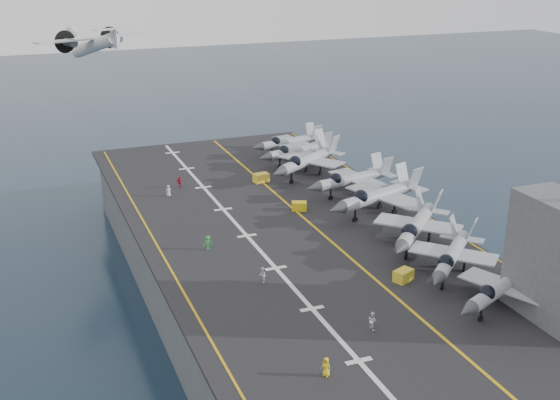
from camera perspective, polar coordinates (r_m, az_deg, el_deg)
name	(u,v)px	position (r m, az deg, el deg)	size (l,w,h in m)	color
ground	(291,302)	(93.57, 0.90, -8.29)	(500.00, 500.00, 0.00)	#142135
hull	(291,268)	(91.31, 0.92, -5.52)	(36.00, 90.00, 10.00)	#56595E
flight_deck	(291,231)	(89.20, 0.94, -2.51)	(38.00, 92.00, 0.40)	black
foul_line	(313,226)	(90.22, 2.70, -2.11)	(0.35, 90.00, 0.02)	gold
landing_centerline	(247,236)	(87.18, -2.72, -2.92)	(0.50, 90.00, 0.02)	silver
deck_edge_port	(159,249)	(84.63, -9.80, -3.94)	(0.25, 90.00, 0.02)	gold
deck_edge_stbd	(417,210)	(97.20, 11.08, -0.82)	(0.25, 90.00, 0.02)	gold
fighter_jet_1	(502,286)	(72.87, 17.57, -6.69)	(15.97, 13.71, 4.68)	gray
fighter_jet_2	(452,254)	(78.43, 13.81, -4.29)	(16.63, 16.41, 4.87)	gray
fighter_jet_3	(416,225)	(84.98, 11.03, -1.98)	(18.18, 18.07, 5.34)	#8C949C
fighter_jet_4	(379,194)	(94.11, 8.07, 0.47)	(18.80, 15.41, 5.62)	gray
fighter_jet_5	(353,178)	(101.30, 5.99, 1.81)	(16.28, 12.52, 5.07)	#969FA5
fighter_jet_6	(308,159)	(108.97, 2.27, 3.33)	(18.99, 17.38, 5.49)	#929BA2
fighter_jet_7	(299,150)	(115.34, 1.56, 4.12)	(15.95, 12.57, 4.88)	#8F989E
fighter_jet_8	(290,141)	(120.93, 0.84, 4.82)	(14.93, 11.37, 4.68)	gray
tow_cart_a	(403,275)	(76.70, 9.99, -6.05)	(2.47, 2.07, 1.26)	gold
tow_cart_b	(299,206)	(95.30, 1.57, -0.50)	(2.32, 1.93, 1.19)	gold
tow_cart_c	(261,178)	(106.76, -1.54, 1.82)	(2.41, 1.74, 1.34)	yellow
crew_0	(326,367)	(60.10, 3.76, -13.39)	(1.17, 1.25, 1.74)	yellow
crew_2	(262,275)	(75.08, -1.45, -6.12)	(0.98, 1.21, 1.75)	silver
crew_3	(208,243)	(83.23, -5.88, -3.49)	(1.17, 0.86, 1.80)	#268C33
crew_4	(179,182)	(105.15, -8.18, 1.46)	(1.09, 0.74, 1.80)	#AB151F
crew_5	(168,191)	(101.81, -9.06, 0.75)	(1.06, 0.77, 1.66)	silver
crew_7	(372,321)	(67.00, 7.50, -9.70)	(0.94, 1.22, 1.82)	silver
transport_plane	(95,45)	(131.18, -14.80, 12.06)	(25.83, 22.09, 5.15)	silver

